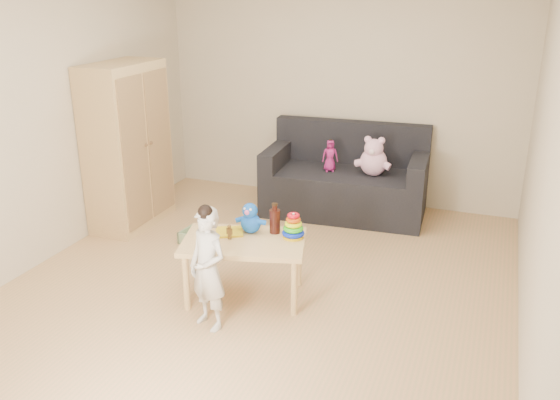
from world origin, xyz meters
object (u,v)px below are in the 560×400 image
at_px(wardrobe, 127,146).
at_px(play_table, 245,269).
at_px(toddler, 208,271).
at_px(sofa, 344,192).

xyz_separation_m(wardrobe, play_table, (1.71, -1.02, -0.58)).
bearing_deg(toddler, play_table, 104.29).
xyz_separation_m(wardrobe, toddler, (1.65, -1.50, -0.38)).
bearing_deg(sofa, wardrobe, -155.65).
bearing_deg(play_table, sofa, 82.69).
height_order(sofa, play_table, play_table).
relative_size(wardrobe, play_table, 1.75).
bearing_deg(wardrobe, toddler, -42.22).
distance_m(wardrobe, sofa, 2.31).
bearing_deg(play_table, wardrobe, 149.34).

